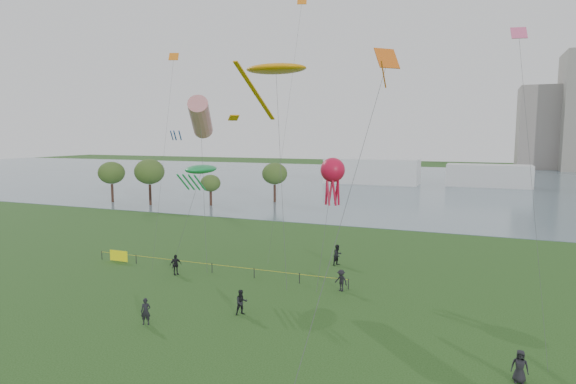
% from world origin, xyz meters
% --- Properties ---
extents(ground_plane, '(400.00, 400.00, 0.00)m').
position_xyz_m(ground_plane, '(0.00, 0.00, 0.00)').
color(ground_plane, '#193A12').
extents(lake, '(400.00, 120.00, 0.08)m').
position_xyz_m(lake, '(0.00, 100.00, 0.02)').
color(lake, slate).
rests_on(lake, ground_plane).
extents(building_low, '(16.00, 18.00, 28.00)m').
position_xyz_m(building_low, '(32.00, 168.00, 14.00)').
color(building_low, gray).
rests_on(building_low, ground_plane).
extents(pavilion_left, '(22.00, 8.00, 6.00)m').
position_xyz_m(pavilion_left, '(-12.00, 95.00, 3.00)').
color(pavilion_left, silver).
rests_on(pavilion_left, ground_plane).
extents(pavilion_right, '(18.00, 7.00, 5.00)m').
position_xyz_m(pavilion_right, '(14.00, 98.00, 2.50)').
color(pavilion_right, silver).
rests_on(pavilion_right, ground_plane).
extents(trees, '(30.89, 15.46, 7.74)m').
position_xyz_m(trees, '(-35.75, 49.33, 5.13)').
color(trees, '#321E17').
rests_on(trees, ground_plane).
extents(fence, '(24.07, 0.07, 1.05)m').
position_xyz_m(fence, '(-15.26, 15.37, 0.55)').
color(fence, black).
rests_on(fence, ground_plane).
extents(spectator_a, '(1.03, 1.02, 1.68)m').
position_xyz_m(spectator_a, '(-2.38, 7.69, 0.84)').
color(spectator_a, black).
rests_on(spectator_a, ground_plane).
extents(spectator_b, '(1.21, 0.93, 1.65)m').
position_xyz_m(spectator_b, '(2.44, 14.77, 0.83)').
color(spectator_b, black).
rests_on(spectator_b, ground_plane).
extents(spectator_c, '(0.92, 1.08, 1.73)m').
position_xyz_m(spectator_c, '(-11.72, 13.76, 0.87)').
color(spectator_c, black).
rests_on(spectator_c, ground_plane).
extents(spectator_d, '(0.81, 0.55, 1.61)m').
position_xyz_m(spectator_d, '(13.98, 4.79, 0.81)').
color(spectator_d, black).
rests_on(spectator_d, ground_plane).
extents(spectator_f, '(0.72, 0.61, 1.67)m').
position_xyz_m(spectator_f, '(-7.19, 4.03, 0.84)').
color(spectator_f, black).
rests_on(spectator_f, ground_plane).
extents(spectator_g, '(1.07, 1.15, 1.90)m').
position_xyz_m(spectator_g, '(0.21, 21.70, 0.95)').
color(spectator_g, black).
rests_on(spectator_g, ground_plane).
extents(kite_stingray, '(6.51, 10.22, 17.97)m').
position_xyz_m(kite_stingray, '(-5.17, 20.10, 17.47)').
color(kite_stingray, '#3F3F42').
extents(kite_windsock, '(4.55, 5.47, 15.22)m').
position_xyz_m(kite_windsock, '(-11.62, 18.04, 13.31)').
color(kite_windsock, '#3F3F42').
extents(kite_creature, '(3.47, 4.44, 9.18)m').
position_xyz_m(kite_creature, '(-10.70, 16.41, 8.76)').
color(kite_creature, '#3F3F42').
extents(kite_octopus, '(2.01, 5.48, 9.93)m').
position_xyz_m(kite_octopus, '(0.66, 18.27, 8.83)').
color(kite_octopus, '#3F3F42').
extents(kite_delta, '(2.07, 14.39, 16.70)m').
position_xyz_m(kite_delta, '(6.56, 7.68, 15.15)').
color(kite_delta, '#3F3F42').
extents(small_kites, '(34.15, 13.11, 7.41)m').
position_xyz_m(small_kites, '(2.78, 18.50, 21.41)').
color(small_kites, orange).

